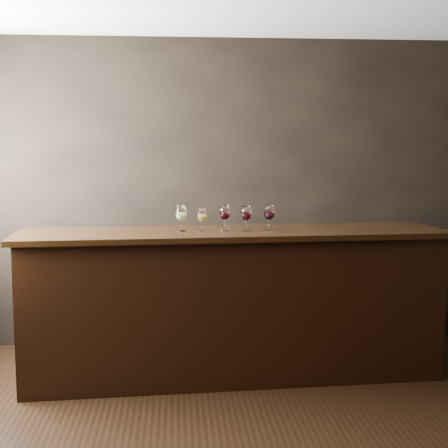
{
  "coord_description": "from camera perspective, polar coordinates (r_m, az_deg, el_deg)",
  "views": [
    {
      "loc": [
        -0.44,
        -3.48,
        1.81
      ],
      "look_at": [
        -0.07,
        1.33,
        1.22
      ],
      "focal_mm": 50.0,
      "sensor_mm": 36.0,
      "label": 1
    }
  ],
  "objects": [
    {
      "name": "glass_amber",
      "position": [
        4.83,
        -2.02,
        0.78
      ],
      "size": [
        0.08,
        0.08,
        0.18
      ],
      "color": "white",
      "rests_on": "bar_top"
    },
    {
      "name": "bar_top",
      "position": [
        4.88,
        0.82,
        -0.83
      ],
      "size": [
        3.37,
        0.96,
        0.04
      ],
      "primitive_type": "cube",
      "rotation": [
        0.0,
        0.0,
        0.06
      ],
      "color": "black",
      "rests_on": "bar_counter"
    },
    {
      "name": "glass_white",
      "position": [
        4.82,
        -3.94,
        0.95
      ],
      "size": [
        0.09,
        0.09,
        0.2
      ],
      "color": "white",
      "rests_on": "bar_top"
    },
    {
      "name": "room_shell",
      "position": [
        3.6,
        -1.14,
        6.96
      ],
      "size": [
        5.02,
        4.52,
        2.81
      ],
      "color": "black",
      "rests_on": "ground"
    },
    {
      "name": "glass_red_c",
      "position": [
        4.85,
        4.15,
        1.05
      ],
      "size": [
        0.09,
        0.09,
        0.21
      ],
      "color": "white",
      "rests_on": "bar_top"
    },
    {
      "name": "glass_red_b",
      "position": [
        4.83,
        2.04,
        0.96
      ],
      "size": [
        0.09,
        0.09,
        0.2
      ],
      "color": "white",
      "rests_on": "bar_top"
    },
    {
      "name": "back_bar_shelf",
      "position": [
        5.71,
        1.03,
        -7.46
      ],
      "size": [
        2.17,
        0.4,
        0.78
      ],
      "primitive_type": "cube",
      "color": "black",
      "rests_on": "ground"
    },
    {
      "name": "bar_counter",
      "position": [
        4.99,
        0.81,
        -7.51
      ],
      "size": [
        3.26,
        0.88,
        1.13
      ],
      "primitive_type": "cube",
      "rotation": [
        0.0,
        0.0,
        0.06
      ],
      "color": "black",
      "rests_on": "ground"
    },
    {
      "name": "glass_red_a",
      "position": [
        4.85,
        0.08,
        1.02
      ],
      "size": [
        0.09,
        0.09,
        0.2
      ],
      "color": "white",
      "rests_on": "bar_top"
    }
  ]
}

